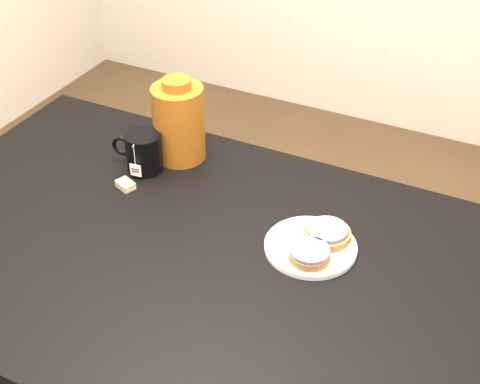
{
  "coord_description": "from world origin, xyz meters",
  "views": [
    {
      "loc": [
        0.6,
        -0.95,
        1.72
      ],
      "look_at": [
        0.05,
        0.16,
        0.81
      ],
      "focal_mm": 50.0,
      "sensor_mm": 36.0,
      "label": 1
    }
  ],
  "objects_px": {
    "bagel_front": "(310,254)",
    "bagel_package": "(179,122)",
    "table": "(189,275)",
    "plate": "(311,246)",
    "teabag_pouch": "(125,185)",
    "bagel_back": "(327,233)",
    "mug": "(143,152)"
  },
  "relations": [
    {
      "from": "plate",
      "to": "bagel_back",
      "type": "xyz_separation_m",
      "value": [
        0.02,
        0.04,
        0.02
      ]
    },
    {
      "from": "plate",
      "to": "teabag_pouch",
      "type": "height_order",
      "value": "teabag_pouch"
    },
    {
      "from": "bagel_back",
      "to": "bagel_front",
      "type": "relative_size",
      "value": 1.13
    },
    {
      "from": "plate",
      "to": "mug",
      "type": "height_order",
      "value": "mug"
    },
    {
      "from": "table",
      "to": "bagel_package",
      "type": "height_order",
      "value": "bagel_package"
    },
    {
      "from": "plate",
      "to": "bagel_package",
      "type": "height_order",
      "value": "bagel_package"
    },
    {
      "from": "bagel_back",
      "to": "teabag_pouch",
      "type": "distance_m",
      "value": 0.52
    },
    {
      "from": "table",
      "to": "plate",
      "type": "bearing_deg",
      "value": 25.37
    },
    {
      "from": "table",
      "to": "bagel_package",
      "type": "relative_size",
      "value": 6.24
    },
    {
      "from": "mug",
      "to": "bagel_package",
      "type": "relative_size",
      "value": 0.64
    },
    {
      "from": "plate",
      "to": "teabag_pouch",
      "type": "xyz_separation_m",
      "value": [
        -0.5,
        0.01,
        0.0
      ]
    },
    {
      "from": "bagel_back",
      "to": "teabag_pouch",
      "type": "xyz_separation_m",
      "value": [
        -0.52,
        -0.03,
        -0.01
      ]
    },
    {
      "from": "table",
      "to": "bagel_package",
      "type": "bearing_deg",
      "value": 122.34
    },
    {
      "from": "table",
      "to": "bagel_front",
      "type": "height_order",
      "value": "bagel_front"
    },
    {
      "from": "bagel_back",
      "to": "bagel_front",
      "type": "height_order",
      "value": "same"
    },
    {
      "from": "teabag_pouch",
      "to": "bagel_package",
      "type": "bearing_deg",
      "value": 75.06
    },
    {
      "from": "teabag_pouch",
      "to": "table",
      "type": "bearing_deg",
      "value": -27.35
    },
    {
      "from": "bagel_back",
      "to": "bagel_front",
      "type": "bearing_deg",
      "value": -96.76
    },
    {
      "from": "table",
      "to": "plate",
      "type": "distance_m",
      "value": 0.29
    },
    {
      "from": "teabag_pouch",
      "to": "mug",
      "type": "bearing_deg",
      "value": 91.63
    },
    {
      "from": "plate",
      "to": "bagel_front",
      "type": "distance_m",
      "value": 0.05
    },
    {
      "from": "table",
      "to": "bagel_front",
      "type": "relative_size",
      "value": 10.99
    },
    {
      "from": "table",
      "to": "bagel_front",
      "type": "distance_m",
      "value": 0.29
    },
    {
      "from": "table",
      "to": "teabag_pouch",
      "type": "distance_m",
      "value": 0.29
    },
    {
      "from": "bagel_back",
      "to": "mug",
      "type": "height_order",
      "value": "mug"
    },
    {
      "from": "table",
      "to": "bagel_back",
      "type": "bearing_deg",
      "value": 30.08
    },
    {
      "from": "plate",
      "to": "bagel_back",
      "type": "relative_size",
      "value": 1.42
    },
    {
      "from": "plate",
      "to": "bagel_back",
      "type": "distance_m",
      "value": 0.05
    },
    {
      "from": "bagel_back",
      "to": "mug",
      "type": "bearing_deg",
      "value": 172.99
    },
    {
      "from": "bagel_front",
      "to": "bagel_package",
      "type": "distance_m",
      "value": 0.52
    },
    {
      "from": "table",
      "to": "mug",
      "type": "xyz_separation_m",
      "value": [
        -0.25,
        0.22,
        0.14
      ]
    },
    {
      "from": "bagel_package",
      "to": "bagel_back",
      "type": "bearing_deg",
      "value": -18.63
    }
  ]
}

